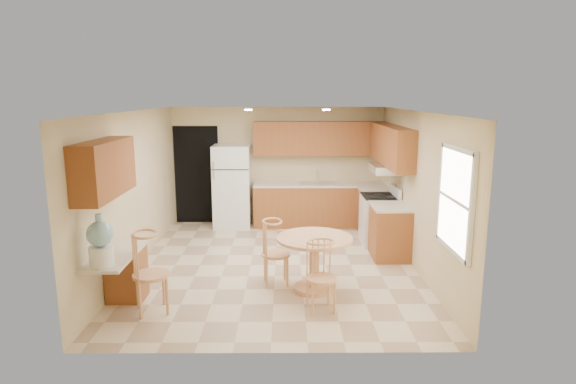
{
  "coord_description": "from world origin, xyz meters",
  "views": [
    {
      "loc": [
        0.16,
        -7.52,
        2.75
      ],
      "look_at": [
        0.21,
        0.3,
        1.17
      ],
      "focal_mm": 30.0,
      "sensor_mm": 36.0,
      "label": 1
    }
  ],
  "objects_px": {
    "dining_table": "(314,256)",
    "chair_desk": "(148,267)",
    "chair_table_b": "(322,272)",
    "chair_table_a": "(276,248)",
    "water_crock": "(100,243)",
    "refrigerator": "(232,186)",
    "stove": "(379,219)"
  },
  "relations": [
    {
      "from": "refrigerator",
      "to": "chair_desk",
      "type": "relative_size",
      "value": 1.65
    },
    {
      "from": "dining_table",
      "to": "refrigerator",
      "type": "bearing_deg",
      "value": 113.86
    },
    {
      "from": "stove",
      "to": "dining_table",
      "type": "xyz_separation_m",
      "value": [
        -1.35,
        -2.22,
        0.05
      ]
    },
    {
      "from": "chair_table_a",
      "to": "water_crock",
      "type": "distance_m",
      "value": 2.42
    },
    {
      "from": "stove",
      "to": "chair_desk",
      "type": "relative_size",
      "value": 1.04
    },
    {
      "from": "chair_table_b",
      "to": "chair_desk",
      "type": "relative_size",
      "value": 0.87
    },
    {
      "from": "refrigerator",
      "to": "stove",
      "type": "bearing_deg",
      "value": -22.99
    },
    {
      "from": "dining_table",
      "to": "chair_desk",
      "type": "height_order",
      "value": "chair_desk"
    },
    {
      "from": "dining_table",
      "to": "chair_table_a",
      "type": "relative_size",
      "value": 1.12
    },
    {
      "from": "stove",
      "to": "chair_desk",
      "type": "distance_m",
      "value": 4.59
    },
    {
      "from": "water_crock",
      "to": "stove",
      "type": "bearing_deg",
      "value": 40.06
    },
    {
      "from": "dining_table",
      "to": "water_crock",
      "type": "xyz_separation_m",
      "value": [
        -2.57,
        -1.08,
        0.54
      ]
    },
    {
      "from": "dining_table",
      "to": "chair_table_a",
      "type": "xyz_separation_m",
      "value": [
        -0.55,
        0.16,
        0.06
      ]
    },
    {
      "from": "refrigerator",
      "to": "chair_table_a",
      "type": "height_order",
      "value": "refrigerator"
    },
    {
      "from": "stove",
      "to": "chair_desk",
      "type": "height_order",
      "value": "stove"
    },
    {
      "from": "stove",
      "to": "water_crock",
      "type": "height_order",
      "value": "water_crock"
    },
    {
      "from": "dining_table",
      "to": "chair_desk",
      "type": "distance_m",
      "value": 2.26
    },
    {
      "from": "chair_table_a",
      "to": "chair_desk",
      "type": "xyz_separation_m",
      "value": [
        -1.57,
        -0.94,
        0.06
      ]
    },
    {
      "from": "chair_table_a",
      "to": "chair_table_b",
      "type": "xyz_separation_m",
      "value": [
        0.6,
        -0.9,
        -0.03
      ]
    },
    {
      "from": "chair_table_b",
      "to": "stove",
      "type": "bearing_deg",
      "value": -123.87
    },
    {
      "from": "refrigerator",
      "to": "chair_table_a",
      "type": "relative_size",
      "value": 1.81
    },
    {
      "from": "refrigerator",
      "to": "chair_table_a",
      "type": "distance_m",
      "value": 3.44
    },
    {
      "from": "chair_desk",
      "to": "water_crock",
      "type": "distance_m",
      "value": 0.68
    },
    {
      "from": "dining_table",
      "to": "chair_table_b",
      "type": "distance_m",
      "value": 0.74
    },
    {
      "from": "dining_table",
      "to": "chair_desk",
      "type": "bearing_deg",
      "value": -159.89
    },
    {
      "from": "chair_table_a",
      "to": "chair_desk",
      "type": "relative_size",
      "value": 0.91
    },
    {
      "from": "stove",
      "to": "dining_table",
      "type": "distance_m",
      "value": 2.6
    },
    {
      "from": "dining_table",
      "to": "chair_table_b",
      "type": "height_order",
      "value": "chair_table_b"
    },
    {
      "from": "refrigerator",
      "to": "chair_desk",
      "type": "xyz_separation_m",
      "value": [
        -0.6,
        -4.22,
        -0.23
      ]
    },
    {
      "from": "chair_table_a",
      "to": "water_crock",
      "type": "relative_size",
      "value": 1.52
    },
    {
      "from": "stove",
      "to": "chair_desk",
      "type": "bearing_deg",
      "value": -139.19
    },
    {
      "from": "refrigerator",
      "to": "dining_table",
      "type": "xyz_separation_m",
      "value": [
        1.52,
        -3.44,
        -0.35
      ]
    }
  ]
}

